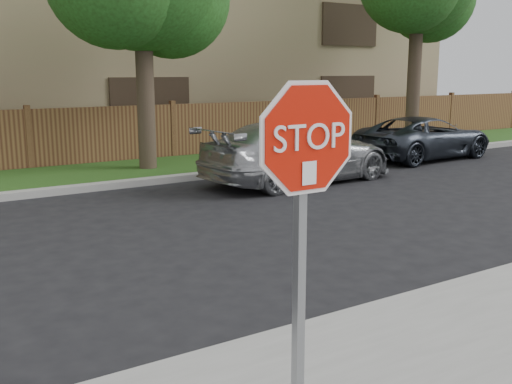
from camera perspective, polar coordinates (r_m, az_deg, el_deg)
ground at (r=6.14m, az=3.59°, el=-13.22°), size 90.00×90.00×0.00m
far_curb at (r=13.29m, az=-17.61°, el=0.20°), size 70.00×0.30×0.15m
grass_strip at (r=14.87m, az=-19.29°, el=1.19°), size 70.00×3.00×0.12m
fence at (r=16.32m, az=-20.80°, el=4.58°), size 70.00×0.12×1.60m
stop_sign at (r=3.85m, az=4.67°, el=0.43°), size 1.01×0.13×2.55m
sedan_right at (r=13.88m, az=4.08°, el=3.83°), size 5.03×2.40×1.42m
sedan_far_right at (r=18.30m, az=15.73°, el=5.00°), size 4.55×2.29×1.23m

